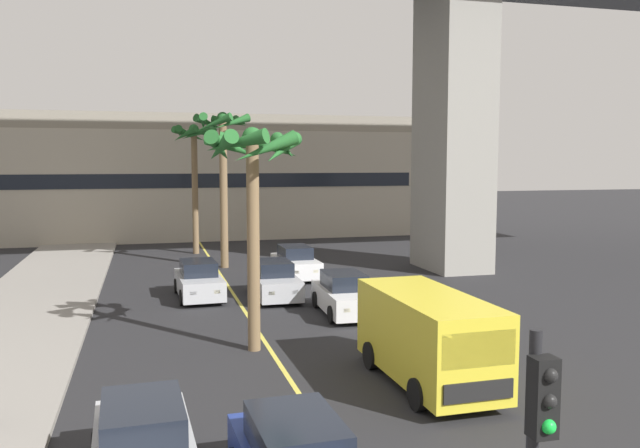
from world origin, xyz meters
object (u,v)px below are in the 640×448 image
(car_queue_sixth, at_px, (296,263))
(palm_tree_mid_median, at_px, (222,148))
(palm_tree_far_median, at_px, (194,149))
(delivery_van, at_px, (428,336))
(car_queue_second, at_px, (199,281))
(car_queue_fifth, at_px, (274,281))
(palm_tree_near_median, at_px, (252,167))
(car_queue_third, at_px, (345,295))

(car_queue_sixth, bearing_deg, palm_tree_mid_median, 128.10)
(palm_tree_far_median, bearing_deg, delivery_van, -81.13)
(palm_tree_far_median, bearing_deg, car_queue_sixth, -66.83)
(car_queue_second, height_order, car_queue_fifth, same)
(car_queue_sixth, height_order, delivery_van, delivery_van)
(palm_tree_far_median, bearing_deg, palm_tree_near_median, -89.61)
(car_queue_third, bearing_deg, car_queue_second, 139.49)
(car_queue_third, distance_m, palm_tree_near_median, 7.34)
(car_queue_third, distance_m, palm_tree_far_median, 18.95)
(palm_tree_near_median, relative_size, palm_tree_mid_median, 0.81)
(delivery_van, distance_m, palm_tree_mid_median, 20.67)
(car_queue_sixth, distance_m, palm_tree_mid_median, 7.58)
(car_queue_second, distance_m, palm_tree_far_median, 14.45)
(car_queue_fifth, distance_m, delivery_van, 11.63)
(car_queue_sixth, distance_m, palm_tree_far_median, 11.95)
(car_queue_third, bearing_deg, palm_tree_near_median, -137.42)
(palm_tree_near_median, bearing_deg, car_queue_second, 97.18)
(palm_tree_mid_median, bearing_deg, car_queue_fifth, -82.27)
(car_queue_fifth, bearing_deg, palm_tree_near_median, -105.71)
(delivery_van, relative_size, palm_tree_far_median, 0.66)
(palm_tree_near_median, bearing_deg, palm_tree_mid_median, 86.66)
(car_queue_second, bearing_deg, car_queue_third, -40.51)
(car_queue_sixth, relative_size, delivery_van, 0.78)
(car_queue_second, height_order, car_queue_sixth, same)
(car_queue_fifth, height_order, palm_tree_far_median, palm_tree_far_median)
(palm_tree_mid_median, relative_size, palm_tree_far_median, 1.04)
(car_queue_sixth, xyz_separation_m, palm_tree_near_median, (-3.98, -11.66, 4.85))
(palm_tree_far_median, bearing_deg, car_queue_fifth, -81.16)
(car_queue_fifth, distance_m, palm_tree_near_median, 8.96)
(car_queue_second, distance_m, car_queue_fifth, 3.16)
(car_queue_second, bearing_deg, car_queue_sixth, 35.72)
(car_queue_sixth, height_order, palm_tree_far_median, palm_tree_far_median)
(car_queue_second, height_order, delivery_van, delivery_van)
(car_queue_third, xyz_separation_m, car_queue_sixth, (-0.08, 7.93, 0.00))
(car_queue_third, distance_m, car_queue_fifth, 4.06)
(car_queue_third, height_order, palm_tree_far_median, palm_tree_far_median)
(delivery_van, xyz_separation_m, palm_tree_far_median, (-3.98, 25.53, 5.16))
(car_queue_second, relative_size, car_queue_fifth, 1.01)
(car_queue_third, distance_m, delivery_van, 7.98)
(palm_tree_near_median, relative_size, palm_tree_far_median, 0.85)
(car_queue_fifth, bearing_deg, car_queue_second, 165.01)
(car_queue_fifth, bearing_deg, car_queue_sixth, 66.26)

